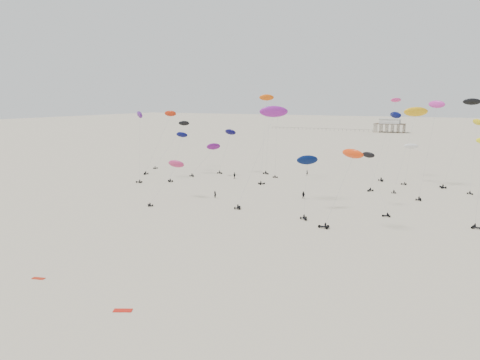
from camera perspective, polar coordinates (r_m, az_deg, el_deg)
The scene contains 30 objects.
ground_plane at distance 209.02m, azimuth 13.92°, elevation 2.88°, with size 900.00×900.00×0.00m, color beige.
pavilion_main at distance 357.44m, azimuth 17.78°, elevation 6.23°, with size 21.00×13.00×9.80m.
pier_fence at distance 369.30m, azimuth 9.72°, elevation 6.13°, with size 80.20×0.20×1.50m.
rig_0 at distance 153.66m, azimuth 18.07°, elevation 5.82°, with size 4.96×14.73×21.52m.
rig_1 at distance 169.80m, azimuth -7.54°, elevation 5.82°, with size 9.59×11.02×18.19m.
rig_2 at distance 108.89m, azimuth 16.01°, elevation 0.85°, with size 8.94×10.97×15.14m.
rig_3 at distance 135.08m, azimuth 17.26°, elevation 4.99°, with size 6.32×14.50×26.07m.
rig_4 at distance 103.58m, azimuth 8.14°, elevation 1.18°, with size 6.33×12.51×13.64m.
rig_5 at distance 121.31m, azimuth 22.34°, elevation 5.55°, with size 5.36×3.58×24.30m.
rig_6 at distance 149.74m, azimuth -3.75°, elevation 3.45°, with size 8.59×7.89×11.26m.
rig_7 at distance 157.91m, azimuth 3.49°, elevation 5.95°, with size 5.51×10.18×22.31m.
rig_8 at distance 146.65m, azimuth 25.72°, elevation 6.36°, with size 9.30×11.81×25.37m.
rig_9 at distance 151.86m, azimuth -7.37°, elevation 4.49°, with size 8.64×16.82×19.04m.
rig_10 at distance 116.79m, azimuth -8.16°, elevation 1.40°, with size 5.11×13.07×12.98m.
rig_11 at distance 147.45m, azimuth 4.53°, elevation 5.99°, with size 3.38×4.62×21.88m.
rig_12 at distance 146.96m, azimuth 20.01°, elevation 3.21°, with size 4.59×7.98×12.02m.
rig_13 at distance 147.18m, azimuth -12.14°, elevation 6.67°, with size 8.57×10.86×21.37m.
rig_14 at distance 155.94m, azimuth -1.38°, elevation 5.13°, with size 5.72×6.57×14.85m.
rig_15 at distance 140.38m, azimuth 20.53°, elevation 7.36°, with size 7.36×17.42×24.34m.
rig_16 at distance 139.67m, azimuth 3.11°, elevation 7.61°, with size 5.39×10.22×26.02m.
rig_17 at distance 89.94m, azimuth 12.75°, elevation 1.00°, with size 8.33×4.21×15.79m.
rig_18 at distance 111.59m, azimuth 3.75°, elevation 7.32°, with size 8.02×15.35×24.27m.
rig_20 at distance 145.01m, azimuth 26.88°, elevation 5.19°, with size 3.87×16.36×21.28m.
rig_21 at distance 159.12m, azimuth -9.25°, elevation 6.21°, with size 6.77×12.04×21.38m.
spectator_0 at distance 117.56m, azimuth -3.05°, elevation -2.22°, with size 0.80×0.55×2.20m, color black.
spectator_1 at distance 117.62m, azimuth 7.73°, elevation -2.29°, with size 1.09×0.63×2.22m, color black.
spectator_2 at distance 145.76m, azimuth -0.69°, elevation 0.18°, with size 1.33×0.72×2.26m, color black.
spectator_3 at distance 153.39m, azimuth 8.17°, elevation 0.58°, with size 0.74×0.51×2.04m, color black.
grounded_kite_a at distance 59.09m, azimuth -14.11°, elevation -15.20°, with size 2.20×0.90×0.08m, color red.
grounded_kite_b at distance 72.27m, azimuth -23.36°, elevation -10.98°, with size 1.80×0.70×0.07m, color red.
Camera 1 is at (45.39, -2.51, 24.88)m, focal length 35.00 mm.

